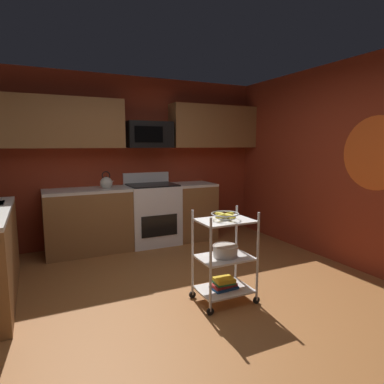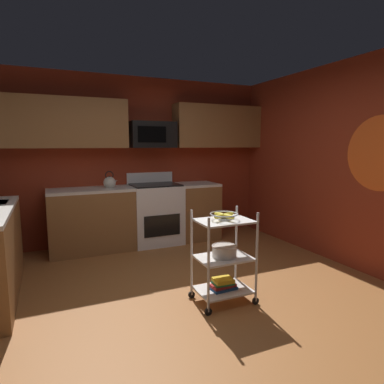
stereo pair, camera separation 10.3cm
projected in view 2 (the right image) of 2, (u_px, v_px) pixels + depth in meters
The scene contains 13 objects.
floor at pixel (195, 305), 3.25m from camera, with size 4.40×4.80×0.04m, color #995B2D.
wall_back at pixel (132, 160), 5.26m from camera, with size 4.52×0.06×2.60m, color maroon.
wall_right at pixel (364, 165), 3.95m from camera, with size 0.06×4.80×2.60m, color maroon.
wall_flower_decal at pixel (379, 153), 3.72m from camera, with size 0.86×0.86×0.00m, color #E5591E.
counter_run at pixel (91, 227), 4.35m from camera, with size 3.50×2.31×0.92m.
oven_range at pixel (156, 213), 5.19m from camera, with size 0.76×0.65×1.10m.
upper_cabinets at pixel (131, 125), 4.98m from camera, with size 4.40×0.33×0.70m.
microwave at pixel (152, 135), 5.11m from camera, with size 0.70×0.39×0.40m.
rolling_cart at pixel (223, 258), 3.22m from camera, with size 0.59×0.40×0.91m.
fruit_bowl at pixel (224, 215), 3.16m from camera, with size 0.27×0.27×0.07m.
mixing_bowl_large at pixel (224, 251), 3.21m from camera, with size 0.25×0.25×0.11m.
book_stack at pixel (223, 284), 3.26m from camera, with size 0.26×0.18×0.11m.
kettle at pixel (110, 183), 4.83m from camera, with size 0.21×0.18×0.26m.
Camera 2 is at (-1.26, -2.78, 1.55)m, focal length 30.76 mm.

